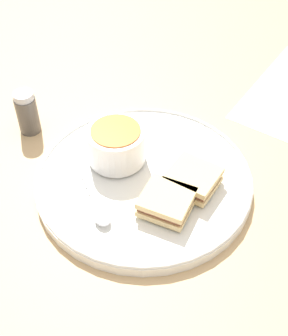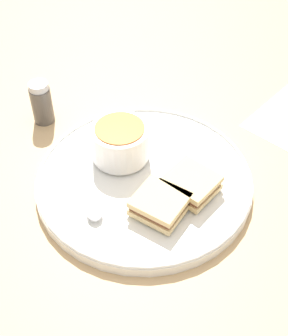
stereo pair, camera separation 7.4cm
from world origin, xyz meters
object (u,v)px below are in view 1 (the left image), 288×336
object	(u,v)px
sandwich_half_near	(167,202)
salt_shaker	(27,113)
spoon	(100,212)
sandwich_half_far	(193,179)
soup_bowl	(116,144)

from	to	relation	value
sandwich_half_near	salt_shaker	size ratio (longest dim) A/B	1.05
sandwich_half_near	spoon	bearing A→B (deg)	-161.78
sandwich_half_far	salt_shaker	xyz separation A→B (m)	(-0.31, 0.10, 0.00)
sandwich_half_far	sandwich_half_near	bearing A→B (deg)	-120.50
spoon	sandwich_half_far	size ratio (longest dim) A/B	1.25
spoon	sandwich_half_far	world-z (taller)	sandwich_half_far
sandwich_half_near	sandwich_half_far	distance (m)	0.06
salt_shaker	sandwich_half_far	bearing A→B (deg)	-17.07
soup_bowl	sandwich_half_far	distance (m)	0.14
soup_bowl	salt_shaker	distance (m)	0.19
soup_bowl	salt_shaker	xyz separation A→B (m)	(-0.18, 0.06, -0.01)
sandwich_half_near	salt_shaker	world-z (taller)	salt_shaker
spoon	sandwich_half_far	xyz separation A→B (m)	(0.13, 0.09, 0.01)
soup_bowl	sandwich_half_far	world-z (taller)	soup_bowl
soup_bowl	spoon	xyz separation A→B (m)	(0.00, -0.12, -0.03)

